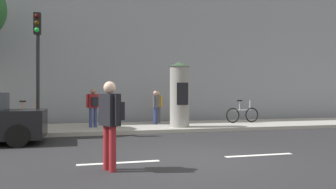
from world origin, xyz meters
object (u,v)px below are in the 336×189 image
Objects in this scene: poster_column at (180,94)px; pedestrian_in_dark_shirt at (158,104)px; bicycle_leaning at (26,117)px; pedestrian_with_backpack at (111,117)px; pedestrian_tallest at (156,105)px; pedestrian_in_light_jacket at (93,104)px; bicycle_upright at (242,115)px; traffic_light at (37,52)px.

pedestrian_in_dark_shirt is (-0.36, 2.40, -0.50)m from poster_column.
bicycle_leaning is at bearing 162.47° from poster_column.
pedestrian_tallest is at bearing 70.87° from pedestrian_with_backpack.
bicycle_leaning is (-2.70, 8.56, -0.51)m from pedestrian_with_backpack.
poster_column is 1.70× the size of pedestrian_in_light_jacket.
pedestrian_with_backpack is at bearing -90.13° from pedestrian_in_light_jacket.
bicycle_leaning and bicycle_upright have the same top height.
pedestrian_in_light_jacket is at bearing 35.71° from traffic_light.
bicycle_leaning is (-6.18, 1.95, -0.98)m from poster_column.
pedestrian_with_backpack is at bearing -109.13° from pedestrian_tallest.
poster_column is 1.80× the size of pedestrian_in_dark_shirt.
pedestrian_tallest is (2.82, 8.12, -0.02)m from pedestrian_with_backpack.
traffic_light reaches higher than poster_column.
poster_column is 7.49m from pedestrian_with_backpack.
bicycle_upright is at bearing -4.02° from pedestrian_tallest.
pedestrian_in_dark_shirt is 0.88× the size of bicycle_leaning.
pedestrian_with_backpack is 7.36m from pedestrian_in_light_jacket.
pedestrian_in_dark_shirt is at bearing 163.14° from bicycle_upright.
pedestrian_in_light_jacket is 3.02m from bicycle_leaning.
pedestrian_tallest is 0.89× the size of bicycle_leaning.
traffic_light is at bearing -148.89° from pedestrian_in_dark_shirt.
pedestrian_in_light_jacket is (1.99, 1.43, -1.90)m from traffic_light.
pedestrian_with_backpack reaches higher than pedestrian_in_light_jacket.
bicycle_leaning is at bearing 175.46° from pedestrian_tallest.
poster_column reaches higher than pedestrian_tallest.
pedestrian_tallest is at bearing 113.79° from poster_column.
pedestrian_in_dark_shirt reaches higher than bicycle_upright.
traffic_light is at bearing -172.96° from poster_column.
pedestrian_in_dark_shirt is 4.11m from bicycle_upright.
traffic_light is 2.65× the size of pedestrian_in_light_jacket.
pedestrian_with_backpack reaches higher than pedestrian_tallest.
pedestrian_in_light_jacket is at bearing -176.22° from bicycle_upright.
traffic_light is 3.10m from pedestrian_in_light_jacket.
poster_column is 1.78× the size of pedestrian_tallest.
pedestrian_in_dark_shirt is 5.86m from bicycle_leaning.
bicycle_upright is at bearing -16.86° from pedestrian_in_dark_shirt.
pedestrian_in_light_jacket is 7.05m from bicycle_upright.
pedestrian_in_light_jacket is 1.05× the size of pedestrian_tallest.
pedestrian_tallest is (-0.67, 1.51, -0.50)m from poster_column.
pedestrian_in_light_jacket is 0.90× the size of bicycle_upright.
poster_column is at bearing -12.28° from pedestrian_in_light_jacket.
traffic_light is at bearing 108.38° from pedestrian_with_backpack.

